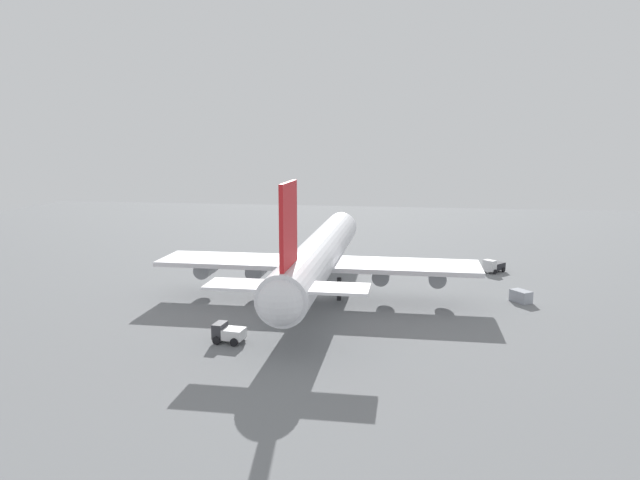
# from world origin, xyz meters

# --- Properties ---
(ground_plane) EXTENTS (249.51, 249.51, 0.00)m
(ground_plane) POSITION_xyz_m (0.00, 0.00, 0.00)
(ground_plane) COLOR slate
(cargo_airplane) EXTENTS (62.38, 49.38, 19.84)m
(cargo_airplane) POSITION_xyz_m (-0.21, 0.00, 6.61)
(cargo_airplane) COLOR silver
(cargo_airplane) RESTS_ON ground_plane
(maintenance_van) EXTENTS (4.74, 4.50, 2.48)m
(maintenance_van) POSITION_xyz_m (20.85, -29.64, 1.20)
(maintenance_van) COLOR silver
(maintenance_van) RESTS_ON ground_plane
(catering_truck) EXTENTS (3.12, 3.99, 2.36)m
(catering_truck) POSITION_xyz_m (-23.76, 7.74, 1.20)
(catering_truck) COLOR #333338
(catering_truck) RESTS_ON ground_plane
(cargo_container_fore) EXTENTS (3.60, 3.37, 1.83)m
(cargo_container_fore) POSITION_xyz_m (0.52, -31.15, 0.91)
(cargo_container_fore) COLOR #999EA8
(cargo_container_fore) RESTS_ON ground_plane
(safety_cone_nose) EXTENTS (0.41, 0.41, 0.59)m
(safety_cone_nose) POSITION_xyz_m (28.07, -3.00, 0.29)
(safety_cone_nose) COLOR orange
(safety_cone_nose) RESTS_ON ground_plane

